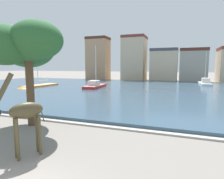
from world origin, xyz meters
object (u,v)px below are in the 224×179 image
object	(u,v)px
giraffe_statue	(24,112)
sailboat_red	(96,86)
mooring_bollard	(0,113)
sailboat_white	(205,83)
shade_tree	(25,46)
sailboat_orange	(37,86)

from	to	relation	value
giraffe_statue	sailboat_red	distance (m)	27.64
giraffe_statue	mooring_bollard	bearing A→B (deg)	146.65
sailboat_white	shade_tree	distance (m)	39.44
sailboat_orange	sailboat_red	bearing A→B (deg)	12.41
giraffe_statue	sailboat_red	world-z (taller)	sailboat_red
giraffe_statue	shade_tree	xyz separation A→B (m)	(-3.79, 4.22, 3.63)
shade_tree	mooring_bollard	bearing A→B (deg)	165.54
sailboat_white	sailboat_red	size ratio (longest dim) A/B	0.95
sailboat_orange	shade_tree	xyz separation A→B (m)	(16.22, -19.52, 5.49)
sailboat_white	mooring_bollard	distance (m)	40.06
mooring_bollard	sailboat_orange	bearing A→B (deg)	122.93
giraffe_statue	sailboat_white	world-z (taller)	sailboat_white
sailboat_white	giraffe_statue	bearing A→B (deg)	-106.85
giraffe_statue	shade_tree	bearing A→B (deg)	131.97
shade_tree	sailboat_white	bearing A→B (deg)	66.02
sailboat_orange	shade_tree	distance (m)	25.97
sailboat_orange	sailboat_red	xyz separation A→B (m)	(11.70, 2.58, 0.23)
sailboat_red	sailboat_white	bearing A→B (deg)	33.72
giraffe_statue	sailboat_red	size ratio (longest dim) A/B	0.52
sailboat_red	mooring_bollard	xyz separation A→B (m)	(0.22, -20.99, -0.33)
giraffe_statue	sailboat_white	distance (m)	41.75
giraffe_statue	mooring_bollard	xyz separation A→B (m)	(-8.09, 5.32, -1.95)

